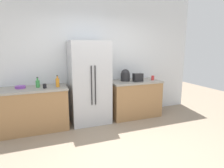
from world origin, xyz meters
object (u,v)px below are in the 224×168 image
cup_a (45,86)px  bottle_a (38,84)px  toaster (138,77)px  bowl_a (20,87)px  cup_b (153,78)px  rice_cooker (125,75)px  refrigerator (90,83)px  bottle_b (58,82)px

cup_a → bottle_a: bearing=132.9°
toaster → bowl_a: 2.59m
toaster → cup_b: (0.45, 0.04, -0.04)m
cup_a → toaster: bearing=-0.1°
toaster → cup_b: toaster is taller
cup_b → rice_cooker: bearing=169.3°
refrigerator → cup_b: size_ratio=16.89×
refrigerator → bottle_b: size_ratio=7.46×
bowl_a → rice_cooker: bearing=-0.0°
rice_cooker → bowl_a: (-2.33, 0.00, -0.11)m
bottle_a → cup_a: size_ratio=2.43×
bottle_a → cup_b: size_ratio=1.97×
rice_cooker → bottle_b: bearing=-175.2°
refrigerator → bowl_a: bearing=177.2°
toaster → bowl_a: size_ratio=1.11×
rice_cooker → cup_b: size_ratio=2.66×
refrigerator → bowl_a: refrigerator is taller
cup_b → bowl_a: bearing=177.5°
bowl_a → bottle_a: bearing=-6.1°
bottle_a → cup_a: bottle_a is taller
bottle_b → refrigerator: bearing=5.4°
bottle_a → cup_b: 2.70m
bottle_b → cup_b: size_ratio=2.27×
refrigerator → bottle_a: size_ratio=8.58×
refrigerator → cup_b: refrigerator is taller
refrigerator → cup_a: bearing=-173.9°
toaster → bowl_a: bearing=176.1°
cup_b → bowl_a: size_ratio=0.55×
toaster → bowl_a: (-2.58, 0.18, -0.07)m
bottle_b → cup_b: 2.31m
bowl_a → refrigerator: bearing=-2.8°
cup_a → bottle_b: bearing=8.1°
bottle_a → bottle_b: bottle_b is taller
cup_b → refrigerator: bearing=177.8°
rice_cooker → bottle_a: (-2.00, -0.04, -0.06)m
cup_a → refrigerator: bearing=6.1°
rice_cooker → bowl_a: 2.33m
bottle_b → bowl_a: size_ratio=1.24×
bottle_a → refrigerator: bearing=-1.8°
bottle_b → cup_b: (2.31, 0.00, -0.04)m
refrigerator → cup_a: 0.96m
rice_cooker → refrigerator: bearing=-175.7°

